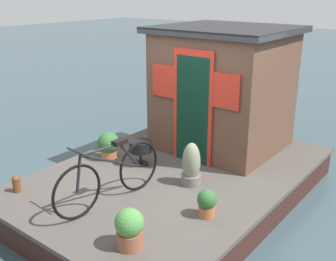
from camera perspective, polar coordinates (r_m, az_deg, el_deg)
name	(u,v)px	position (r m, az deg, el deg)	size (l,w,h in m)	color
ground_plane	(176,196)	(6.49, 1.10, -9.22)	(60.00, 60.00, 0.00)	#384C54
houseboat_deck	(176,183)	(6.38, 1.12, -7.41)	(4.87, 3.30, 0.46)	#4C4742
houseboat_cabin	(223,88)	(6.99, 7.77, 5.92)	(1.98, 2.12, 2.07)	brown
bicycle	(110,175)	(5.26, -8.15, -6.28)	(1.72, 0.50, 0.84)	black
potted_plant_lavender	(109,145)	(6.66, -8.36, -2.04)	(0.36, 0.36, 0.46)	#B2603D
potted_plant_fern	(207,203)	(5.03, 5.48, -10.08)	(0.24, 0.24, 0.35)	#B2603D
potted_plant_thyme	(129,228)	(4.46, -5.44, -13.52)	(0.32, 0.32, 0.46)	#935138
potted_plant_basil	(191,166)	(5.75, 3.29, -5.02)	(0.28, 0.28, 0.63)	slate
charcoal_grill	(140,148)	(6.38, -3.91, -2.40)	(0.35, 0.35, 0.39)	black
mooring_bollard	(16,183)	(5.97, -20.57, -6.93)	(0.11, 0.11, 0.24)	brown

